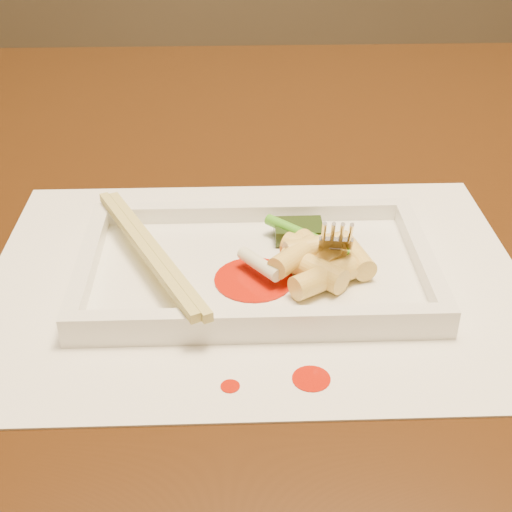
{
  "coord_description": "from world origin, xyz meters",
  "views": [
    {
      "loc": [
        -0.1,
        -0.61,
        1.05
      ],
      "look_at": [
        -0.08,
        -0.17,
        0.77
      ],
      "focal_mm": 50.0,
      "sensor_mm": 36.0,
      "label": 1
    }
  ],
  "objects_px": {
    "table": "(330,267)",
    "placemat": "(256,277)",
    "chopstick_a": "(144,249)",
    "plate_base": "(256,272)",
    "fork": "(353,165)"
  },
  "relations": [
    {
      "from": "table",
      "to": "placemat",
      "type": "distance_m",
      "value": 0.21
    },
    {
      "from": "placemat",
      "to": "chopstick_a",
      "type": "relative_size",
      "value": 2.12
    },
    {
      "from": "table",
      "to": "placemat",
      "type": "relative_size",
      "value": 3.5
    },
    {
      "from": "table",
      "to": "plate_base",
      "type": "height_order",
      "value": "plate_base"
    },
    {
      "from": "table",
      "to": "placemat",
      "type": "height_order",
      "value": "placemat"
    },
    {
      "from": "plate_base",
      "to": "chopstick_a",
      "type": "relative_size",
      "value": 1.38
    },
    {
      "from": "placemat",
      "to": "fork",
      "type": "xyz_separation_m",
      "value": [
        0.07,
        0.02,
        0.08
      ]
    },
    {
      "from": "plate_base",
      "to": "table",
      "type": "bearing_deg",
      "value": 63.74
    },
    {
      "from": "chopstick_a",
      "to": "plate_base",
      "type": "bearing_deg",
      "value": 0.0
    },
    {
      "from": "plate_base",
      "to": "chopstick_a",
      "type": "height_order",
      "value": "chopstick_a"
    },
    {
      "from": "table",
      "to": "placemat",
      "type": "bearing_deg",
      "value": -116.26
    },
    {
      "from": "placemat",
      "to": "fork",
      "type": "height_order",
      "value": "fork"
    },
    {
      "from": "table",
      "to": "fork",
      "type": "bearing_deg",
      "value": -94.88
    },
    {
      "from": "table",
      "to": "chopstick_a",
      "type": "distance_m",
      "value": 0.27
    },
    {
      "from": "chopstick_a",
      "to": "fork",
      "type": "relative_size",
      "value": 1.35
    }
  ]
}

